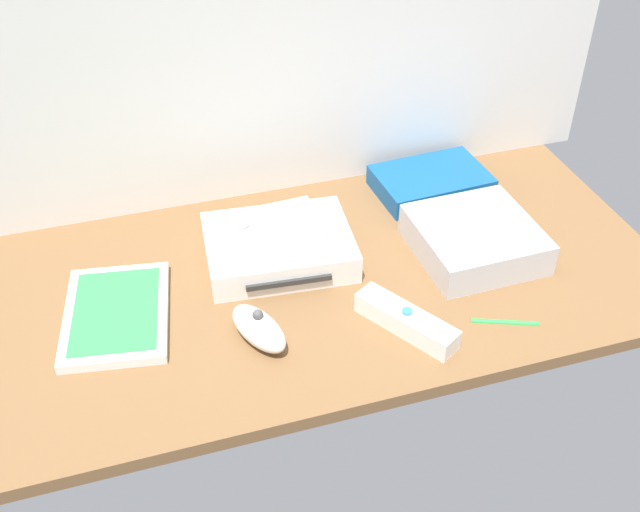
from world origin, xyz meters
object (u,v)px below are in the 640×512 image
remote_classic_pad (270,226)px  stylus_pen (505,321)px  mini_computer (475,239)px  remote_wand (406,321)px  remote_nunchuk (259,328)px  game_case (116,314)px  game_console (279,247)px  network_router (431,182)px

remote_classic_pad → stylus_pen: 35.52cm
mini_computer → remote_classic_pad: size_ratio=1.17×
mini_computer → remote_wand: size_ratio=1.20×
remote_nunchuk → stylus_pen: (32.12, -6.56, -1.69)cm
game_case → remote_wand: remote_wand is taller
remote_nunchuk → remote_classic_pad: bearing=48.0°
remote_classic_pad → game_console: bearing=-55.4°
remote_nunchuk → game_console: bearing=43.6°
mini_computer → remote_nunchuk: size_ratio=1.60×
network_router → remote_wand: (-16.46, -29.62, -0.19)cm
game_console → game_case: size_ratio=1.07×
remote_wand → remote_classic_pad: size_ratio=0.98×
game_console → remote_nunchuk: remote_nunchuk is taller
game_console → remote_wand: bearing=-53.1°
stylus_pen → game_console: bearing=138.9°
game_case → stylus_pen: game_case is taller
game_case → remote_wand: bearing=-11.5°
game_case → remote_nunchuk: (17.33, -9.72, 1.28)cm
network_router → stylus_pen: bearing=-99.2°
game_console → remote_wand: (12.15, -19.38, -0.69)cm
remote_nunchuk → remote_wand: bearing=-34.1°
remote_wand → remote_classic_pad: remote_classic_pad is taller
mini_computer → game_case: size_ratio=0.83×
game_console → stylus_pen: game_console is taller
remote_classic_pad → remote_nunchuk: bearing=-112.7°
mini_computer → remote_classic_pad: 30.22cm
network_router → stylus_pen: size_ratio=2.08×
mini_computer → remote_nunchuk: (-34.76, -8.47, -0.60)cm
stylus_pen → network_router: bearing=84.2°
game_case → remote_wand: 38.72cm
mini_computer → remote_wand: mini_computer is taller
network_router → mini_computer: bearing=-95.5°
network_router → remote_classic_pad: remote_classic_pad is taller
game_case → remote_nunchuk: 19.91cm
remote_wand → network_router: bearing=29.9°
network_router → remote_classic_pad: 31.14cm
remote_classic_pad → remote_wand: bearing=-61.0°
mini_computer → stylus_pen: (-2.64, -15.04, -2.29)cm
game_console → remote_nunchuk: size_ratio=2.04×
remote_nunchuk → stylus_pen: remote_nunchuk is taller
remote_classic_pad → stylus_pen: remote_classic_pad is taller
remote_nunchuk → stylus_pen: size_ratio=1.21×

